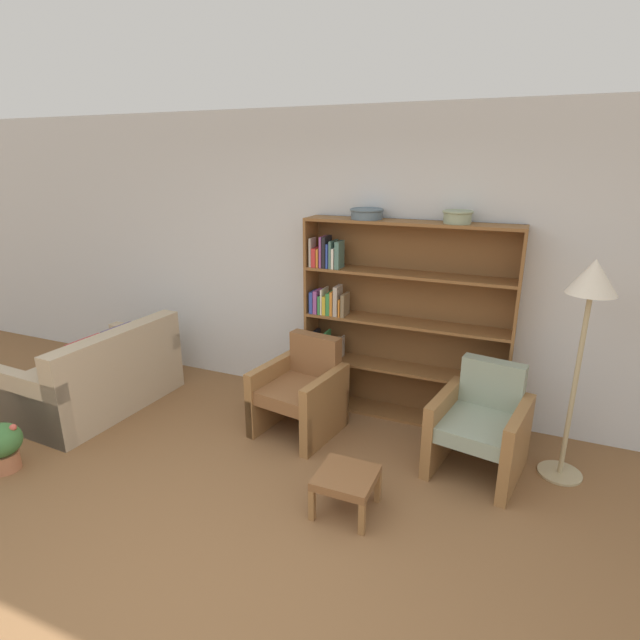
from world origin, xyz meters
The scene contains 11 objects.
ground_plane centered at (0.00, 0.00, 0.00)m, with size 24.00×24.00×0.00m, color brown.
wall_back centered at (0.00, 2.73, 1.38)m, with size 12.00×0.06×2.75m.
bookshelf centered at (0.28, 2.57, 0.88)m, with size 1.85×0.30×1.81m.
bowl_copper centered at (0.05, 2.54, 1.86)m, with size 0.29×0.29×0.09m.
bowl_cream centered at (0.82, 2.54, 1.87)m, with size 0.25×0.25×0.10m.
couch centered at (-2.28, 1.57, 0.29)m, with size 0.96×1.49×0.82m.
armchair_leather centered at (-0.31, 1.95, 0.37)m, with size 0.74×0.77×0.82m.
armchair_cushioned centered at (1.20, 1.95, 0.37)m, with size 0.75×0.78×0.82m.
floor_lamp centered at (1.80, 2.11, 1.41)m, with size 0.33×0.33×1.67m.
footstool centered at (0.43, 1.08, 0.24)m, with size 0.39×0.39×0.29m.
potted_plant centered at (-2.17, 0.48, 0.22)m, with size 0.30×0.30×0.39m.
Camera 1 is at (1.39, -1.63, 2.31)m, focal length 28.00 mm.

